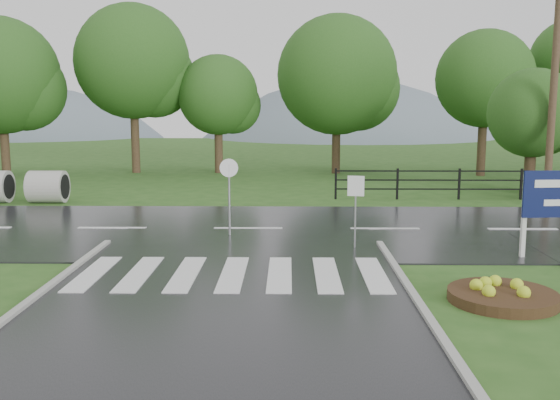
{
  "coord_description": "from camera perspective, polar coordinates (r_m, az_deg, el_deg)",
  "views": [
    {
      "loc": [
        1.19,
        -7.88,
        3.64
      ],
      "look_at": [
        0.99,
        6.0,
        1.5
      ],
      "focal_mm": 40.0,
      "sensor_mm": 36.0,
      "label": 1
    }
  ],
  "objects": [
    {
      "name": "crosswalk",
      "position": [
        13.42,
        -4.32,
        -6.73
      ],
      "size": [
        6.5,
        2.8,
        0.02
      ],
      "color": "silver",
      "rests_on": "ground"
    },
    {
      "name": "entrance_tree_left",
      "position": [
        27.21,
        22.13,
        7.35
      ],
      "size": [
        3.58,
        3.58,
        5.08
      ],
      "color": "#3D2B1C",
      "rests_on": "ground"
    },
    {
      "name": "flower_bed",
      "position": [
        12.4,
        19.69,
        -8.11
      ],
      "size": [
        2.01,
        2.01,
        0.4
      ],
      "color": "#332111",
      "rests_on": "ground"
    },
    {
      "name": "ground",
      "position": [
        8.76,
        -7.33,
        -15.85
      ],
      "size": [
        120.0,
        120.0,
        0.0
      ],
      "primitive_type": "plane",
      "color": "#2C561C",
      "rests_on": "ground"
    },
    {
      "name": "hills",
      "position": [
        75.4,
        2.56,
        -5.99
      ],
      "size": [
        102.0,
        48.0,
        48.0
      ],
      "color": "slate",
      "rests_on": "ground"
    },
    {
      "name": "treeline",
      "position": [
        32.09,
        0.48,
        2.24
      ],
      "size": [
        83.2,
        5.2,
        10.0
      ],
      "color": "#224E18",
      "rests_on": "ground"
    },
    {
      "name": "main_road",
      "position": [
        18.29,
        -2.93,
        -2.73
      ],
      "size": [
        90.0,
        8.0,
        0.04
      ],
      "primitive_type": "cube",
      "color": "black",
      "rests_on": "ground"
    },
    {
      "name": "reg_sign_round",
      "position": [
        17.16,
        -4.67,
        1.16
      ],
      "size": [
        0.5,
        0.09,
        2.17
      ],
      "color": "#939399",
      "rests_on": "ground"
    },
    {
      "name": "reg_sign_small",
      "position": [
        15.68,
        6.94,
        0.31
      ],
      "size": [
        0.41,
        0.11,
        1.88
      ],
      "color": "#939399",
      "rests_on": "ground"
    },
    {
      "name": "fence_west",
      "position": [
        24.94,
        16.07,
        1.7
      ],
      "size": [
        9.58,
        0.08,
        1.2
      ],
      "color": "black",
      "rests_on": "ground"
    },
    {
      "name": "utility_pole_east",
      "position": [
        25.33,
        23.73,
        9.17
      ],
      "size": [
        1.45,
        0.27,
        8.16
      ],
      "color": "#473523",
      "rests_on": "ground"
    }
  ]
}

